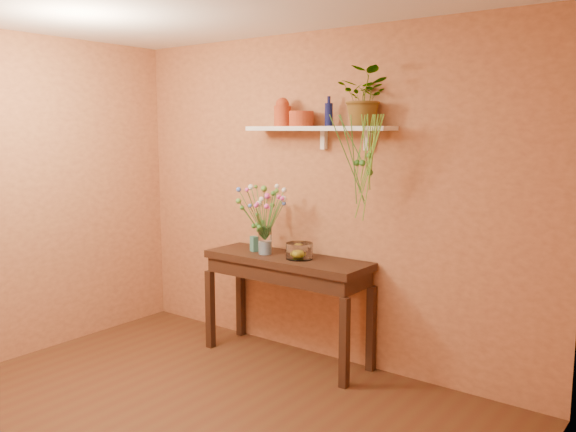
% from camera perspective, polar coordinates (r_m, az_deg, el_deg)
% --- Properties ---
extents(room, '(4.04, 4.04, 2.70)m').
position_cam_1_polar(room, '(3.50, -15.50, -1.30)').
color(room, '#4E2D17').
rests_on(room, ground).
extents(sideboard, '(1.44, 0.46, 0.88)m').
position_cam_1_polar(sideboard, '(4.96, -0.13, -5.31)').
color(sideboard, '#32190F').
rests_on(sideboard, ground).
extents(wall_shelf, '(1.30, 0.24, 0.19)m').
position_cam_1_polar(wall_shelf, '(4.79, 2.95, 8.29)').
color(wall_shelf, white).
rests_on(wall_shelf, room).
extents(terracotta_jug, '(0.14, 0.14, 0.23)m').
position_cam_1_polar(terracotta_jug, '(5.00, -0.53, 9.84)').
color(terracotta_jug, '#AC3D1C').
rests_on(terracotta_jug, wall_shelf).
extents(terracotta_pot, '(0.23, 0.23, 0.12)m').
position_cam_1_polar(terracotta_pot, '(4.86, 1.29, 9.28)').
color(terracotta_pot, '#AC3D1C').
rests_on(terracotta_pot, wall_shelf).
extents(blue_bottle, '(0.06, 0.06, 0.23)m').
position_cam_1_polar(blue_bottle, '(4.77, 3.91, 9.69)').
color(blue_bottle, '#0E1344').
rests_on(blue_bottle, wall_shelf).
extents(spider_plant, '(0.41, 0.36, 0.43)m').
position_cam_1_polar(spider_plant, '(4.57, 7.41, 11.23)').
color(spider_plant, '#387627').
rests_on(spider_plant, wall_shelf).
extents(plant_fronds, '(0.39, 0.29, 0.78)m').
position_cam_1_polar(plant_fronds, '(4.41, 7.26, 5.44)').
color(plant_fronds, '#387627').
rests_on(plant_fronds, wall_shelf).
extents(glass_vase, '(0.11, 0.11, 0.23)m').
position_cam_1_polar(glass_vase, '(5.00, -2.21, -2.54)').
color(glass_vase, white).
rests_on(glass_vase, sideboard).
extents(bouquet, '(0.49, 0.39, 0.47)m').
position_cam_1_polar(bouquet, '(4.96, -2.35, 0.98)').
color(bouquet, '#386B28').
rests_on(bouquet, glass_vase).
extents(glass_bowl, '(0.22, 0.22, 0.13)m').
position_cam_1_polar(glass_bowl, '(4.82, 1.09, -3.41)').
color(glass_bowl, white).
rests_on(glass_bowl, sideboard).
extents(lemon, '(0.07, 0.07, 0.07)m').
position_cam_1_polar(lemon, '(4.85, 1.01, -3.58)').
color(lemon, yellow).
rests_on(lemon, glass_bowl).
extents(carton, '(0.08, 0.07, 0.13)m').
position_cam_1_polar(carton, '(5.12, -3.26, -2.67)').
color(carton, '#2C5E7F').
rests_on(carton, sideboard).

